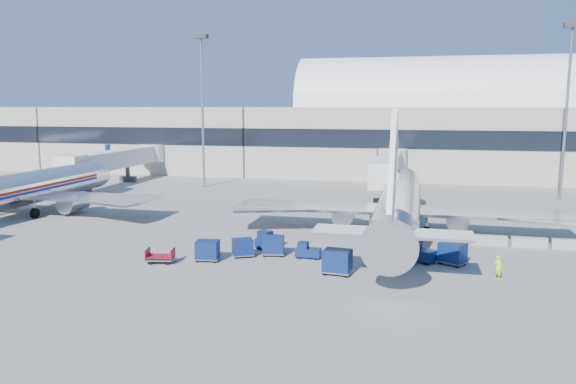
% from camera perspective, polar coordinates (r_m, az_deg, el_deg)
% --- Properties ---
extents(ground, '(260.00, 260.00, 0.00)m').
position_cam_1_polar(ground, '(52.11, -0.13, -4.85)').
color(ground, gray).
rests_on(ground, ground).
extents(terminal, '(170.00, 28.15, 21.00)m').
position_cam_1_polar(terminal, '(108.34, -0.32, 6.24)').
color(terminal, '#B2AA9E').
rests_on(terminal, ground).
extents(airliner_main, '(32.00, 37.26, 12.07)m').
position_cam_1_polar(airliner_main, '(54.62, 11.24, -1.25)').
color(airliner_main, silver).
rests_on(airliner_main, ground).
extents(airliner_mid, '(32.00, 37.26, 12.07)m').
position_cam_1_polar(airliner_mid, '(69.90, -25.64, 0.22)').
color(airliner_mid, silver).
rests_on(airliner_mid, ground).
extents(jetbridge_near, '(4.40, 27.50, 6.25)m').
position_cam_1_polar(jetbridge_near, '(80.63, 10.23, 2.68)').
color(jetbridge_near, silver).
rests_on(jetbridge_near, ground).
extents(jetbridge_mid, '(4.40, 27.50, 6.25)m').
position_cam_1_polar(jetbridge_mid, '(92.77, -16.68, 3.23)').
color(jetbridge_mid, silver).
rests_on(jetbridge_mid, ground).
extents(mast_west, '(2.00, 1.20, 22.60)m').
position_cam_1_polar(mast_west, '(85.41, -8.73, 10.35)').
color(mast_west, slate).
rests_on(mast_west, ground).
extents(mast_east, '(2.00, 1.20, 22.60)m').
position_cam_1_polar(mast_east, '(81.42, 26.59, 9.63)').
color(mast_east, slate).
rests_on(mast_east, ground).
extents(barrier_near, '(3.00, 0.55, 0.90)m').
position_cam_1_polar(barrier_near, '(53.01, 19.76, -4.64)').
color(barrier_near, '#9E9E96').
rests_on(barrier_near, ground).
extents(barrier_mid, '(3.00, 0.55, 0.90)m').
position_cam_1_polar(barrier_mid, '(53.50, 23.29, -4.72)').
color(barrier_mid, '#9E9E96').
rests_on(barrier_mid, ground).
extents(barrier_far, '(3.00, 0.55, 0.90)m').
position_cam_1_polar(barrier_far, '(54.19, 26.73, -4.78)').
color(barrier_far, '#9E9E96').
rests_on(barrier_far, ground).
extents(tug_lead, '(2.07, 1.09, 1.32)m').
position_cam_1_polar(tug_lead, '(45.80, 1.98, -5.98)').
color(tug_lead, '#0A1E51').
rests_on(tug_lead, ground).
extents(tug_right, '(2.84, 2.35, 1.66)m').
position_cam_1_polar(tug_right, '(45.98, 13.11, -5.96)').
color(tug_right, '#0A1E51').
rests_on(tug_right, ground).
extents(tug_left, '(2.06, 2.71, 1.58)m').
position_cam_1_polar(tug_left, '(48.98, -2.06, -4.87)').
color(tug_left, '#0A1E51').
rests_on(tug_left, ground).
extents(cart_train_a, '(2.02, 1.67, 1.60)m').
position_cam_1_polar(cart_train_a, '(46.50, -1.48, -5.43)').
color(cart_train_a, '#0A1E51').
rests_on(cart_train_a, ground).
extents(cart_train_b, '(2.11, 1.94, 1.50)m').
position_cam_1_polar(cart_train_b, '(46.24, -4.62, -5.61)').
color(cart_train_b, '#0A1E51').
rests_on(cart_train_b, ground).
extents(cart_train_c, '(2.02, 1.64, 1.63)m').
position_cam_1_polar(cart_train_c, '(45.36, -8.17, -5.86)').
color(cart_train_c, '#0A1E51').
rests_on(cart_train_c, ground).
extents(cart_solo_near, '(2.24, 1.80, 1.83)m').
position_cam_1_polar(cart_solo_near, '(41.56, 5.05, -7.02)').
color(cart_solo_near, '#0A1E51').
rests_on(cart_solo_near, ground).
extents(cart_solo_far, '(2.45, 2.28, 1.73)m').
position_cam_1_polar(cart_solo_far, '(45.72, 16.37, -5.95)').
color(cart_solo_far, '#0A1E51').
rests_on(cart_solo_far, ground).
extents(cart_open_red, '(2.35, 1.86, 0.56)m').
position_cam_1_polar(cart_open_red, '(45.58, -12.81, -6.54)').
color(cart_open_red, slate).
rests_on(cart_open_red, ground).
extents(ramp_worker, '(0.76, 0.73, 1.74)m').
position_cam_1_polar(ramp_worker, '(42.98, 20.55, -7.17)').
color(ramp_worker, '#ACE618').
rests_on(ramp_worker, ground).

